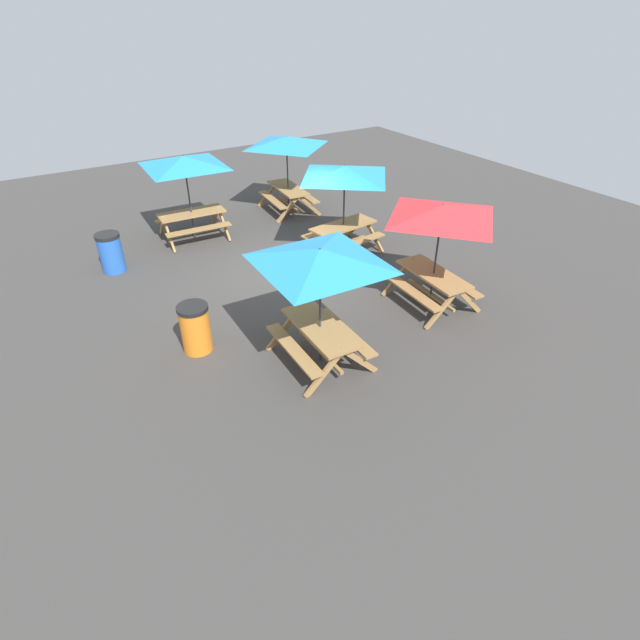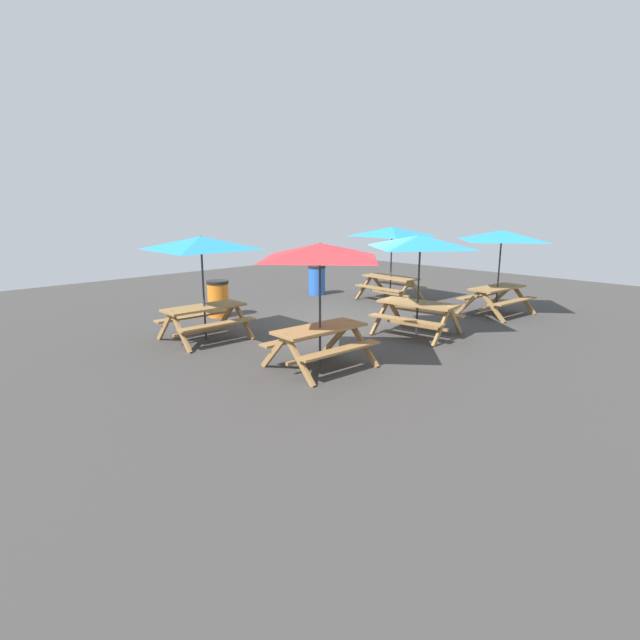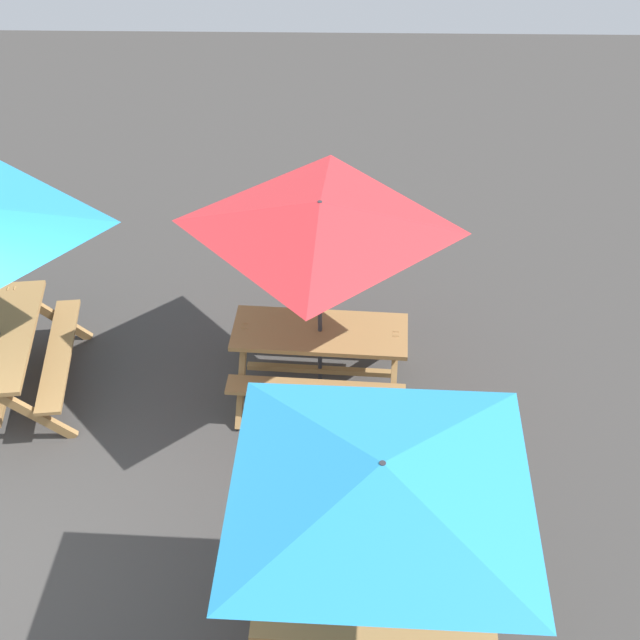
{
  "view_description": "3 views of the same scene",
  "coord_description": "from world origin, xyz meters",
  "px_view_note": "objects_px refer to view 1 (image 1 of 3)",
  "views": [
    {
      "loc": [
        -9.95,
        5.32,
        5.77
      ],
      "look_at": [
        -3.59,
        1.35,
        0.9
      ],
      "focal_mm": 28.0,
      "sensor_mm": 36.0,
      "label": 1
    },
    {
      "loc": [
        -9.36,
        -8.17,
        2.95
      ],
      "look_at": [
        -3.12,
        -1.84,
        0.9
      ],
      "focal_mm": 28.0,
      "sensor_mm": 36.0,
      "label": 2
    },
    {
      "loc": [
        -3.26,
        5.21,
        6.58
      ],
      "look_at": [
        -3.12,
        -1.84,
        0.9
      ],
      "focal_mm": 50.0,
      "sensor_mm": 36.0,
      "label": 3
    }
  ],
  "objects_px": {
    "picnic_table_2": "(441,219)",
    "picnic_table_4": "(287,147)",
    "trash_bin_blue": "(111,253)",
    "picnic_table_1": "(345,178)",
    "picnic_table_3": "(185,168)",
    "trash_bin_orange": "(195,328)",
    "picnic_table_0": "(320,266)"
  },
  "relations": [
    {
      "from": "picnic_table_0",
      "to": "picnic_table_2",
      "type": "height_order",
      "value": "same"
    },
    {
      "from": "picnic_table_1",
      "to": "trash_bin_orange",
      "type": "height_order",
      "value": "picnic_table_1"
    },
    {
      "from": "picnic_table_3",
      "to": "trash_bin_orange",
      "type": "xyz_separation_m",
      "value": [
        -5.19,
        1.82,
        -1.49
      ]
    },
    {
      "from": "picnic_table_2",
      "to": "picnic_table_4",
      "type": "bearing_deg",
      "value": 2.5
    },
    {
      "from": "picnic_table_0",
      "to": "trash_bin_orange",
      "type": "bearing_deg",
      "value": 51.9
    },
    {
      "from": "picnic_table_3",
      "to": "trash_bin_orange",
      "type": "bearing_deg",
      "value": 73.33
    },
    {
      "from": "picnic_table_2",
      "to": "trash_bin_orange",
      "type": "xyz_separation_m",
      "value": [
        1.08,
        5.01,
        -1.49
      ]
    },
    {
      "from": "trash_bin_blue",
      "to": "trash_bin_orange",
      "type": "distance_m",
      "value": 4.34
    },
    {
      "from": "picnic_table_2",
      "to": "trash_bin_orange",
      "type": "distance_m",
      "value": 5.34
    },
    {
      "from": "picnic_table_0",
      "to": "picnic_table_3",
      "type": "xyz_separation_m",
      "value": [
        6.73,
        0.01,
        0.0
      ]
    },
    {
      "from": "picnic_table_1",
      "to": "trash_bin_orange",
      "type": "distance_m",
      "value": 5.57
    },
    {
      "from": "picnic_table_1",
      "to": "picnic_table_3",
      "type": "height_order",
      "value": "same"
    },
    {
      "from": "picnic_table_2",
      "to": "trash_bin_orange",
      "type": "relative_size",
      "value": 2.38
    },
    {
      "from": "picnic_table_1",
      "to": "picnic_table_2",
      "type": "height_order",
      "value": "same"
    },
    {
      "from": "trash_bin_blue",
      "to": "picnic_table_1",
      "type": "bearing_deg",
      "value": -110.86
    },
    {
      "from": "picnic_table_0",
      "to": "trash_bin_orange",
      "type": "distance_m",
      "value": 2.82
    },
    {
      "from": "picnic_table_0",
      "to": "picnic_table_2",
      "type": "xyz_separation_m",
      "value": [
        0.46,
        -3.19,
        0.0
      ]
    },
    {
      "from": "picnic_table_2",
      "to": "trash_bin_blue",
      "type": "bearing_deg",
      "value": 49.74
    },
    {
      "from": "picnic_table_1",
      "to": "picnic_table_4",
      "type": "xyz_separation_m",
      "value": [
        3.44,
        -0.25,
        0.0
      ]
    },
    {
      "from": "picnic_table_2",
      "to": "trash_bin_blue",
      "type": "distance_m",
      "value": 7.91
    },
    {
      "from": "picnic_table_0",
      "to": "picnic_table_4",
      "type": "height_order",
      "value": "same"
    },
    {
      "from": "picnic_table_0",
      "to": "picnic_table_1",
      "type": "bearing_deg",
      "value": -37.07
    },
    {
      "from": "picnic_table_1",
      "to": "trash_bin_blue",
      "type": "distance_m",
      "value": 6.06
    },
    {
      "from": "picnic_table_4",
      "to": "trash_bin_blue",
      "type": "xyz_separation_m",
      "value": [
        -1.35,
        5.73,
        -1.49
      ]
    },
    {
      "from": "picnic_table_3",
      "to": "trash_bin_blue",
      "type": "distance_m",
      "value": 2.98
    },
    {
      "from": "picnic_table_0",
      "to": "trash_bin_orange",
      "type": "height_order",
      "value": "picnic_table_0"
    },
    {
      "from": "picnic_table_1",
      "to": "trash_bin_blue",
      "type": "bearing_deg",
      "value": -27.91
    },
    {
      "from": "picnic_table_3",
      "to": "trash_bin_orange",
      "type": "relative_size",
      "value": 2.88
    },
    {
      "from": "picnic_table_2",
      "to": "trash_bin_orange",
      "type": "bearing_deg",
      "value": 81.34
    },
    {
      "from": "picnic_table_1",
      "to": "picnic_table_4",
      "type": "relative_size",
      "value": 1.0
    },
    {
      "from": "picnic_table_2",
      "to": "picnic_table_4",
      "type": "relative_size",
      "value": 1.0
    },
    {
      "from": "trash_bin_blue",
      "to": "picnic_table_3",
      "type": "bearing_deg",
      "value": -69.7
    }
  ]
}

